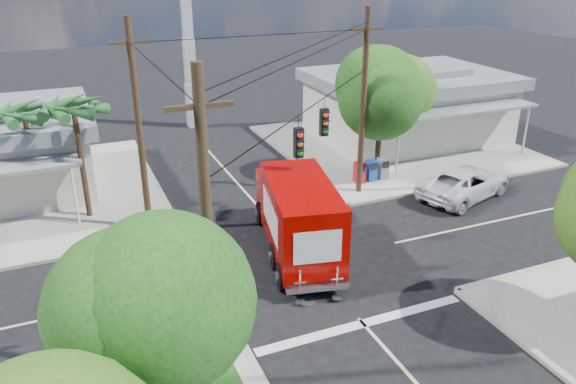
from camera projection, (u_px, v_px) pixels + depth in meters
ground at (308, 262)px, 21.97m from camera, size 120.00×120.00×0.00m
sidewalk_ne at (393, 145)px, 35.04m from camera, size 14.12×14.12×0.14m
sidewalk_nw at (11, 200)px, 27.26m from camera, size 14.12×14.12×0.14m
road_markings at (325, 281)px, 20.72m from camera, size 32.00×32.00×0.01m
building_ne at (408, 103)px, 35.66m from camera, size 11.80×10.20×4.50m
radio_tower at (188, 43)px, 36.85m from camera, size 0.80×0.80×17.00m
tree_sw_front at (154, 319)px, 11.37m from camera, size 3.88×3.78×6.03m
tree_ne_front at (382, 90)px, 28.39m from camera, size 4.21×4.14×6.66m
tree_ne_back at (401, 88)px, 31.41m from camera, size 3.77×3.66×5.82m
palm_nw_front at (74, 110)px, 23.65m from camera, size 3.01×3.08×5.59m
palm_nw_back at (24, 115)px, 24.35m from camera, size 3.01×3.08×5.19m
utility_poles at (253, 141)px, 20.92m from camera, size 12.00×10.68×9.00m
vending_boxes at (371, 170)px, 29.27m from camera, size 1.90×0.50×1.10m
delivery_truck at (297, 215)px, 22.07m from camera, size 3.74×7.80×3.25m
parked_car at (464, 183)px, 27.54m from camera, size 5.82×3.97×1.48m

